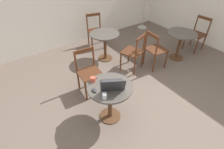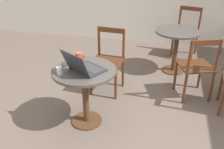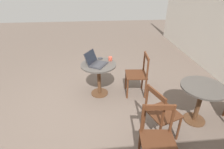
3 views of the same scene
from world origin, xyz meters
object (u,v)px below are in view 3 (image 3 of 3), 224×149
at_px(mouse, 100,58).
at_px(cafe_table_far, 201,95).
at_px(laptop, 96,62).
at_px(drinking_glass, 90,58).
at_px(chair_far_front, 161,114).
at_px(chair_mid_left, 158,141).
at_px(chair_near_back, 138,75).
at_px(mug, 110,59).
at_px(cafe_table_near, 99,71).

bearing_deg(mouse, cafe_table_far, 52.26).
relative_size(laptop, drinking_glass, 5.48).
xyz_separation_m(chair_far_front, mouse, (-1.50, -0.82, 0.27)).
bearing_deg(chair_mid_left, chair_far_front, 156.63).
bearing_deg(chair_near_back, chair_mid_left, -4.81).
bearing_deg(mouse, mug, 63.92).
bearing_deg(cafe_table_near, drinking_glass, -141.32).
distance_m(chair_mid_left, mug, 1.94).
bearing_deg(chair_mid_left, drinking_glass, -156.74).
xyz_separation_m(cafe_table_far, mug, (-1.13, -1.38, 0.20)).
bearing_deg(laptop, chair_near_back, 87.13).
bearing_deg(laptop, chair_far_front, 36.34).
xyz_separation_m(chair_mid_left, mug, (-1.87, -0.41, 0.29)).
bearing_deg(laptop, chair_mid_left, 22.58).
distance_m(chair_near_back, mug, 0.66).
relative_size(chair_far_front, mouse, 8.90).
distance_m(chair_far_front, mouse, 1.73).
bearing_deg(cafe_table_near, chair_mid_left, 21.08).
distance_m(chair_far_front, mug, 1.56).
distance_m(chair_near_back, laptop, 0.90).
relative_size(chair_near_back, chair_far_front, 1.00).
height_order(chair_mid_left, laptop, laptop).
bearing_deg(drinking_glass, cafe_table_near, 38.68).
bearing_deg(mug, cafe_table_far, 50.77).
height_order(chair_near_back, drinking_glass, chair_near_back).
bearing_deg(drinking_glass, chair_far_front, 35.19).
xyz_separation_m(laptop, mouse, (-0.27, 0.09, -0.04)).
bearing_deg(cafe_table_near, mug, 120.41).
relative_size(chair_near_back, chair_mid_left, 1.00).
height_order(cafe_table_far, chair_near_back, chair_near_back).
bearing_deg(mug, chair_mid_left, 12.50).
height_order(cafe_table_near, cafe_table_far, same).
height_order(chair_near_back, mouse, chair_near_back).
bearing_deg(cafe_table_far, mouse, -127.74).
relative_size(mouse, drinking_glass, 1.15).
bearing_deg(cafe_table_near, laptop, -66.94).
bearing_deg(chair_far_front, drinking_glass, -144.81).
xyz_separation_m(chair_mid_left, laptop, (-1.70, -0.71, 0.30)).
xyz_separation_m(chair_far_front, mug, (-1.40, -0.62, 0.29)).
relative_size(cafe_table_near, chair_far_front, 0.79).
xyz_separation_m(cafe_table_near, chair_far_front, (1.26, 0.87, -0.09)).
xyz_separation_m(chair_far_front, laptop, (-1.24, -0.91, 0.30)).
bearing_deg(chair_mid_left, cafe_table_far, 127.58).
xyz_separation_m(cafe_table_near, drinking_glass, (-0.21, -0.17, 0.20)).
relative_size(chair_mid_left, drinking_glass, 10.25).
bearing_deg(cafe_table_far, drinking_glass, -123.46).
distance_m(chair_near_back, drinking_glass, 1.05).
height_order(mouse, mug, mug).
xyz_separation_m(cafe_table_far, chair_near_back, (-0.92, -0.83, -0.09)).
bearing_deg(mouse, drinking_glass, -78.95).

